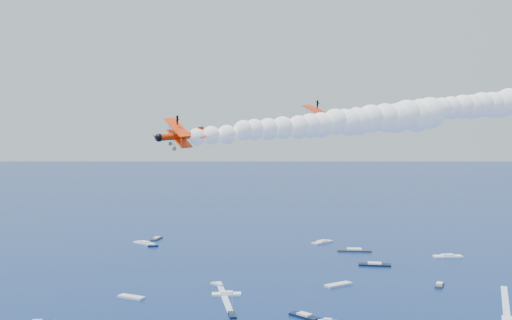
# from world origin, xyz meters

# --- Properties ---
(biplane_lead) EXTENTS (12.74, 13.62, 8.47)m
(biplane_lead) POSITION_xyz_m (6.81, 24.46, 56.49)
(biplane_lead) COLOR red
(biplane_trail) EXTENTS (12.70, 13.47, 8.81)m
(biplane_trail) POSITION_xyz_m (-13.09, 0.64, 53.34)
(biplane_trail) COLOR red
(smoke_trail_lead) EXTENTS (55.36, 52.03, 10.12)m
(smoke_trail_lead) POSITION_xyz_m (28.66, 39.27, 58.47)
(smoke_trail_lead) COLOR white
(smoke_trail_trail) EXTENTS (55.40, 52.84, 10.12)m
(smoke_trail_trail) POSITION_xyz_m (8.41, 15.97, 55.32)
(smoke_trail_trail) COLOR white
(spectator_boats) EXTENTS (222.98, 167.50, 0.70)m
(spectator_boats) POSITION_xyz_m (-2.43, 119.61, 0.35)
(spectator_boats) COLOR silver
(spectator_boats) RESTS_ON ground
(boat_wakes) EXTENTS (100.04, 86.29, 0.04)m
(boat_wakes) POSITION_xyz_m (6.43, 85.57, 0.03)
(boat_wakes) COLOR white
(boat_wakes) RESTS_ON ground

